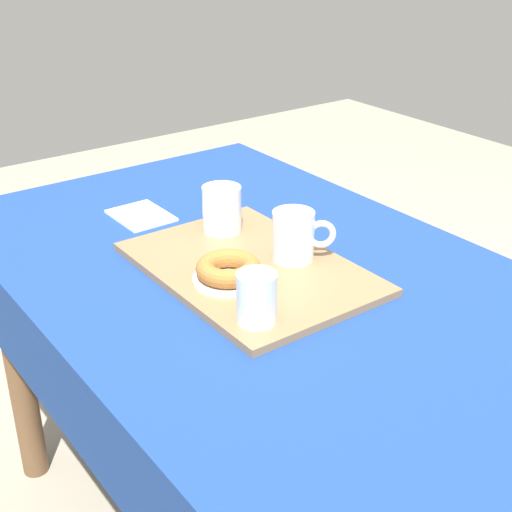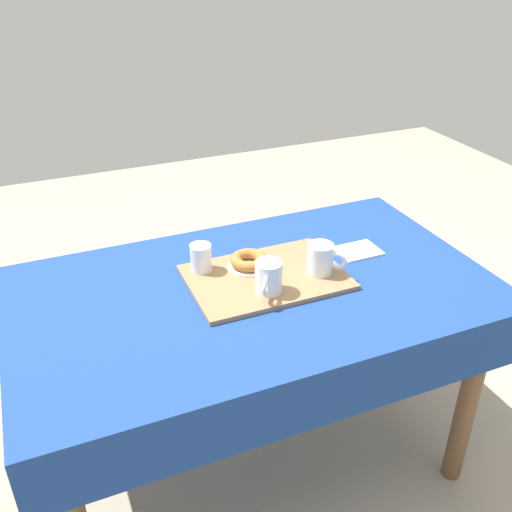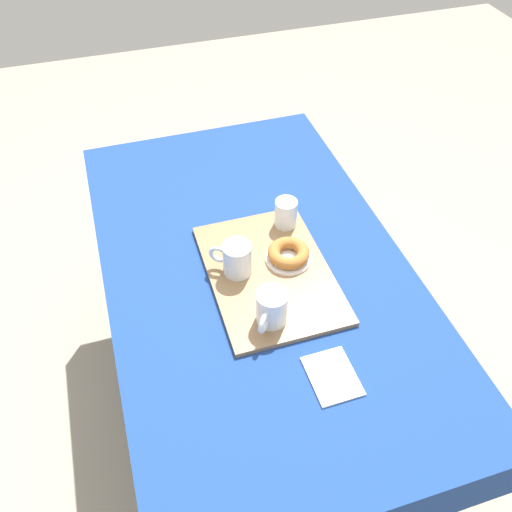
{
  "view_description": "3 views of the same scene",
  "coord_description": "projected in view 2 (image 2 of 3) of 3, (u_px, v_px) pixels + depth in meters",
  "views": [
    {
      "loc": [
        -0.9,
        0.7,
        1.33
      ],
      "look_at": [
        0.04,
        0.01,
        0.75
      ],
      "focal_mm": 50.67,
      "sensor_mm": 36.0,
      "label": 1
    },
    {
      "loc": [
        -0.54,
        -1.29,
        1.63
      ],
      "look_at": [
        0.03,
        0.07,
        0.79
      ],
      "focal_mm": 40.28,
      "sensor_mm": 36.0,
      "label": 2
    },
    {
      "loc": [
        0.98,
        -0.3,
        1.81
      ],
      "look_at": [
        -0.0,
        0.0,
        0.76
      ],
      "focal_mm": 38.32,
      "sensor_mm": 36.0,
      "label": 3
    }
  ],
  "objects": [
    {
      "name": "water_glass_near",
      "position": [
        201.0,
        259.0,
        1.7
      ],
      "size": [
        0.06,
        0.06,
        0.08
      ],
      "color": "white",
      "rests_on": "serving_tray"
    },
    {
      "name": "paper_napkin",
      "position": [
        358.0,
        251.0,
        1.84
      ],
      "size": [
        0.14,
        0.11,
        0.01
      ],
      "primitive_type": "cube",
      "rotation": [
        0.0,
        0.0,
        0.01
      ],
      "color": "white",
      "rests_on": "dining_table"
    },
    {
      "name": "dining_table",
      "position": [
        254.0,
        313.0,
        1.71
      ],
      "size": [
        1.38,
        0.81,
        0.73
      ],
      "color": "navy",
      "rests_on": "ground"
    },
    {
      "name": "tea_mug_left",
      "position": [
        269.0,
        278.0,
        1.6
      ],
      "size": [
        0.09,
        0.11,
        0.09
      ],
      "color": "white",
      "rests_on": "serving_tray"
    },
    {
      "name": "tea_mug_right",
      "position": [
        321.0,
        259.0,
        1.69
      ],
      "size": [
        0.1,
        0.09,
        0.09
      ],
      "color": "white",
      "rests_on": "serving_tray"
    },
    {
      "name": "ground_plane",
      "position": [
        254.0,
        460.0,
        2.02
      ],
      "size": [
        6.0,
        6.0,
        0.0
      ],
      "primitive_type": "plane",
      "color": "gray"
    },
    {
      "name": "sugar_donut_left",
      "position": [
        249.0,
        260.0,
        1.72
      ],
      "size": [
        0.11,
        0.11,
        0.03
      ],
      "primitive_type": "torus",
      "color": "#A3662D",
      "rests_on": "donut_plate_left"
    },
    {
      "name": "donut_plate_left",
      "position": [
        249.0,
        266.0,
        1.73
      ],
      "size": [
        0.13,
        0.13,
        0.01
      ],
      "primitive_type": "cylinder",
      "color": "white",
      "rests_on": "serving_tray"
    },
    {
      "name": "serving_tray",
      "position": [
        266.0,
        277.0,
        1.69
      ],
      "size": [
        0.46,
        0.32,
        0.01
      ],
      "primitive_type": "cube",
      "color": "olive",
      "rests_on": "dining_table"
    }
  ]
}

